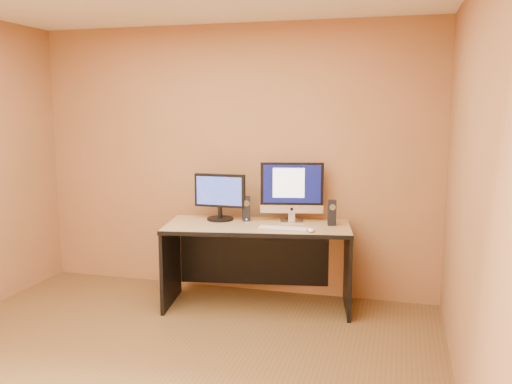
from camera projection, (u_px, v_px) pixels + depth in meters
floor at (144, 382)px, 3.60m from camera, size 4.00×4.00×0.00m
walls at (137, 189)px, 3.40m from camera, size 4.00×4.00×2.60m
desk at (258, 266)px, 4.94m from camera, size 1.75×0.98×0.76m
imac at (292, 191)px, 4.97m from camera, size 0.62×0.33×0.57m
second_monitor at (220, 197)px, 5.05m from camera, size 0.50×0.25×0.43m
speaker_left at (246, 209)px, 5.03m from camera, size 0.09×0.09×0.23m
speaker_right at (332, 213)px, 4.84m from camera, size 0.09×0.09×0.23m
keyboard at (283, 228)px, 4.69m from camera, size 0.44×0.12×0.02m
mouse at (311, 230)px, 4.59m from camera, size 0.07×0.11×0.04m
cable_a at (298, 220)px, 5.05m from camera, size 0.13×0.20×0.01m
cable_b at (287, 218)px, 5.13m from camera, size 0.07×0.18×0.01m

